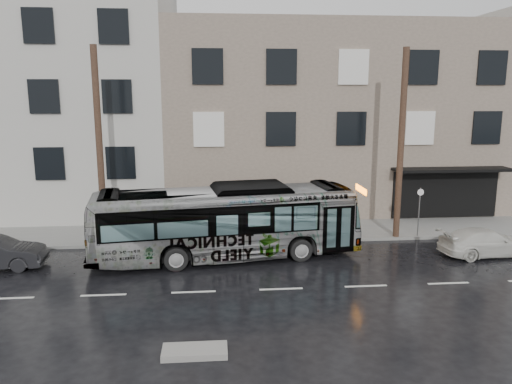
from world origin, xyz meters
The scene contains 9 objects.
ground centered at (0.00, 0.00, 0.00)m, with size 120.00×120.00×0.00m, color black.
sidewalk centered at (0.00, 4.90, 0.07)m, with size 90.00×3.60×0.15m, color gray.
building_taupe centered at (5.00, 12.70, 5.50)m, with size 20.00×12.00×11.00m, color gray.
utility_pole_front centered at (6.50, 3.30, 4.65)m, with size 0.30×0.30×9.00m, color #513728.
utility_pole_rear centered at (-7.50, 3.30, 4.65)m, with size 0.30×0.30×9.00m, color #513728.
sign_post centered at (7.60, 3.30, 1.35)m, with size 0.06×0.06×2.40m, color slate.
bus centered at (-1.92, 1.24, 1.61)m, with size 2.70×11.56×3.22m, color #B2B2B2.
white_sedan centered at (9.54, 0.56, 0.60)m, with size 1.68×4.14×1.20m, color silver.
slush_pile centered at (-3.01, -6.91, 0.09)m, with size 1.80×0.80×0.18m, color gray.
Camera 1 is at (-2.43, -19.63, 7.12)m, focal length 35.00 mm.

